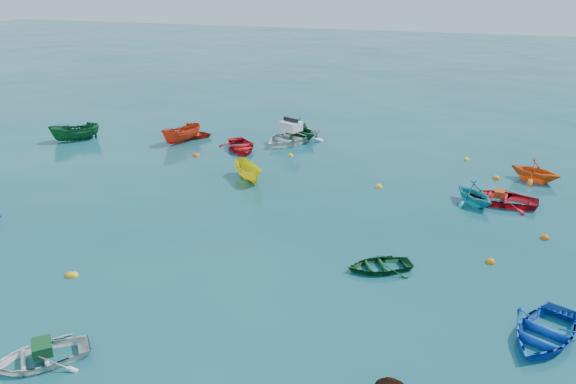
# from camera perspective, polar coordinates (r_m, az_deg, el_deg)

# --- Properties ---
(ground) EXTENTS (160.00, 160.00, 0.00)m
(ground) POSITION_cam_1_polar(r_m,az_deg,el_deg) (23.22, -3.57, -5.41)
(ground) COLOR #0A404F
(ground) RESTS_ON ground
(dinghy_white_near) EXTENTS (3.38, 3.31, 0.57)m
(dinghy_white_near) POSITION_cam_1_polar(r_m,az_deg,el_deg) (18.55, -23.81, -15.46)
(dinghy_white_near) COLOR white
(dinghy_white_near) RESTS_ON ground
(dinghy_blue_se) EXTENTS (3.56, 4.02, 0.69)m
(dinghy_blue_se) POSITION_cam_1_polar(r_m,az_deg,el_deg) (19.60, 24.46, -13.39)
(dinghy_blue_se) COLOR #0E46BA
(dinghy_blue_se) RESTS_ON ground
(sampan_yellow_mid) EXTENTS (2.60, 2.73, 1.06)m
(sampan_yellow_mid) POSITION_cam_1_polar(r_m,az_deg,el_deg) (30.11, -3.98, 1.27)
(sampan_yellow_mid) COLOR yellow
(sampan_yellow_mid) RESTS_ON ground
(dinghy_green_e) EXTENTS (3.02, 2.71, 0.52)m
(dinghy_green_e) POSITION_cam_1_polar(r_m,az_deg,el_deg) (21.75, 9.19, -7.73)
(dinghy_green_e) COLOR #10451F
(dinghy_green_e) RESTS_ON ground
(dinghy_cyan_se) EXTENTS (3.08, 3.12, 1.25)m
(dinghy_cyan_se) POSITION_cam_1_polar(r_m,az_deg,el_deg) (28.44, 18.28, -1.16)
(dinghy_cyan_se) COLOR #1BA1AB
(dinghy_cyan_se) RESTS_ON ground
(dinghy_red_nw) EXTENTS (3.24, 2.72, 0.58)m
(dinghy_red_nw) POSITION_cam_1_polar(r_m,az_deg,el_deg) (37.95, -9.83, 5.47)
(dinghy_red_nw) COLOR red
(dinghy_red_nw) RESTS_ON ground
(sampan_orange_n) EXTENTS (2.30, 3.24, 1.18)m
(sampan_orange_n) POSITION_cam_1_polar(r_m,az_deg,el_deg) (37.14, -10.69, 5.04)
(sampan_orange_n) COLOR red
(sampan_orange_n) RESTS_ON ground
(dinghy_green_n) EXTENTS (3.71, 3.61, 1.48)m
(dinghy_green_n) POSITION_cam_1_polar(r_m,az_deg,el_deg) (37.06, 1.26, 5.39)
(dinghy_green_n) COLOR #135229
(dinghy_green_n) RESTS_ON ground
(dinghy_red_ne) EXTENTS (3.62, 2.80, 0.70)m
(dinghy_red_ne) POSITION_cam_1_polar(r_m,az_deg,el_deg) (29.03, 20.76, -1.03)
(dinghy_red_ne) COLOR red
(dinghy_red_ne) RESTS_ON ground
(dinghy_red_far) EXTENTS (3.74, 3.97, 0.67)m
(dinghy_red_far) POSITION_cam_1_polar(r_m,az_deg,el_deg) (35.01, -4.83, 4.29)
(dinghy_red_far) COLOR red
(dinghy_red_far) RESTS_ON ground
(dinghy_orange_far) EXTENTS (3.27, 3.11, 1.35)m
(dinghy_orange_far) POSITION_cam_1_polar(r_m,az_deg,el_deg) (32.63, 23.69, 1.06)
(dinghy_orange_far) COLOR orange
(dinghy_orange_far) RESTS_ON ground
(sampan_green_far) EXTENTS (3.17, 2.83, 1.20)m
(sampan_green_far) POSITION_cam_1_polar(r_m,az_deg,el_deg) (39.32, -20.75, 4.93)
(sampan_green_far) COLOR #135427
(sampan_green_far) RESTS_ON ground
(motorboat_white) EXTENTS (4.65, 5.26, 1.50)m
(motorboat_white) POSITION_cam_1_polar(r_m,az_deg,el_deg) (36.46, 0.30, 5.11)
(motorboat_white) COLOR white
(motorboat_white) RESTS_ON ground
(tarp_green_a) EXTENTS (0.87, 0.89, 0.34)m
(tarp_green_a) POSITION_cam_1_polar(r_m,az_deg,el_deg) (18.28, -23.72, -14.27)
(tarp_green_a) COLOR #11451E
(tarp_green_a) RESTS_ON dinghy_white_near
(tarp_green_b) EXTENTS (0.79, 0.82, 0.32)m
(tarp_green_b) POSITION_cam_1_polar(r_m,az_deg,el_deg) (36.89, 1.17, 6.77)
(tarp_green_b) COLOR #10411D
(tarp_green_b) RESTS_ON dinghy_green_n
(tarp_orange_b) EXTENTS (0.52, 0.65, 0.29)m
(tarp_orange_b) POSITION_cam_1_polar(r_m,az_deg,el_deg) (28.85, 20.69, -0.10)
(tarp_orange_b) COLOR #AF3E11
(tarp_orange_b) RESTS_ON dinghy_red_ne
(buoy_or_a) EXTENTS (0.34, 0.34, 0.34)m
(buoy_or_a) POSITION_cam_1_polar(r_m,az_deg,el_deg) (22.54, -21.30, -7.97)
(buoy_or_a) COLOR orange
(buoy_or_a) RESTS_ON ground
(buoy_ye_a) EXTENTS (0.32, 0.32, 0.32)m
(buoy_ye_a) POSITION_cam_1_polar(r_m,az_deg,el_deg) (22.50, -20.90, -7.96)
(buoy_ye_a) COLOR yellow
(buoy_ye_a) RESTS_ON ground
(buoy_or_b) EXTENTS (0.36, 0.36, 0.36)m
(buoy_or_b) POSITION_cam_1_polar(r_m,az_deg,el_deg) (23.27, 19.86, -6.76)
(buoy_or_b) COLOR orange
(buoy_or_b) RESTS_ON ground
(buoy_or_c) EXTENTS (0.37, 0.37, 0.37)m
(buoy_or_c) POSITION_cam_1_polar(r_m,az_deg,el_deg) (34.20, -9.30, 3.63)
(buoy_or_c) COLOR #FC610D
(buoy_or_c) RESTS_ON ground
(buoy_ye_c) EXTENTS (0.37, 0.37, 0.37)m
(buoy_ye_c) POSITION_cam_1_polar(r_m,az_deg,el_deg) (29.38, 9.22, 0.47)
(buoy_ye_c) COLOR yellow
(buoy_ye_c) RESTS_ON ground
(buoy_or_d) EXTENTS (0.37, 0.37, 0.37)m
(buoy_or_d) POSITION_cam_1_polar(r_m,az_deg,el_deg) (26.06, 24.64, -4.32)
(buoy_or_d) COLOR #D2500B
(buoy_or_d) RESTS_ON ground
(buoy_ye_d) EXTENTS (0.32, 0.32, 0.32)m
(buoy_ye_d) POSITION_cam_1_polar(r_m,az_deg,el_deg) (33.75, 0.27, 3.68)
(buoy_ye_d) COLOR yellow
(buoy_ye_d) RESTS_ON ground
(buoy_or_e) EXTENTS (0.39, 0.39, 0.39)m
(buoy_or_e) POSITION_cam_1_polar(r_m,az_deg,el_deg) (32.15, 20.36, 1.26)
(buoy_or_e) COLOR orange
(buoy_or_e) RESTS_ON ground
(buoy_ye_e) EXTENTS (0.33, 0.33, 0.33)m
(buoy_ye_e) POSITION_cam_1_polar(r_m,az_deg,el_deg) (34.66, 17.69, 3.10)
(buoy_ye_e) COLOR yellow
(buoy_ye_e) RESTS_ON ground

